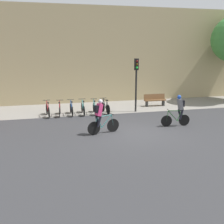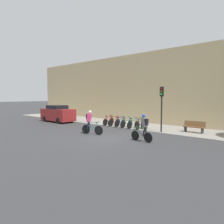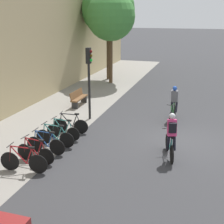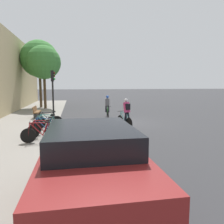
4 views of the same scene
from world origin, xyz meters
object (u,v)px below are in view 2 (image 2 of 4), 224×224
(parked_bike_5, at_px, (140,125))
(traffic_light_pole, at_px, (162,101))
(cyclist_pink, at_px, (90,122))
(parked_bike_3, at_px, (126,123))
(cyclist_grey, at_px, (144,127))
(parked_bike_0, at_px, (108,121))
(parked_bike_1, at_px, (114,122))
(parked_car, at_px, (58,114))
(parked_bike_4, at_px, (133,124))
(parked_bike_2, at_px, (120,123))
(bench, at_px, (194,127))

(parked_bike_5, relative_size, traffic_light_pole, 0.45)
(cyclist_pink, height_order, parked_bike_3, cyclist_pink)
(cyclist_grey, distance_m, parked_bike_0, 8.19)
(cyclist_pink, relative_size, traffic_light_pole, 0.50)
(cyclist_pink, xyz_separation_m, parked_bike_3, (-0.21, 4.62, -0.55))
(parked_bike_1, distance_m, parked_bike_5, 3.03)
(parked_bike_1, xyz_separation_m, traffic_light_pole, (5.14, -0.11, 2.11))
(traffic_light_pole, xyz_separation_m, parked_car, (-11.90, -1.70, -1.60))
(parked_bike_5, relative_size, parked_car, 0.37)
(cyclist_pink, distance_m, parked_bike_3, 4.66)
(parked_bike_1, height_order, parked_car, parked_car)
(cyclist_pink, relative_size, parked_bike_4, 1.13)
(parked_bike_0, bearing_deg, cyclist_pink, -61.78)
(cyclist_pink, xyz_separation_m, parked_bike_0, (-2.48, 4.62, -0.54))
(parked_bike_3, height_order, parked_bike_4, parked_bike_3)
(cyclist_grey, height_order, parked_bike_5, cyclist_grey)
(parked_bike_1, distance_m, traffic_light_pole, 5.56)
(cyclist_grey, xyz_separation_m, parked_bike_5, (-3.22, 4.20, -0.55))
(parked_bike_5, bearing_deg, parked_bike_1, -179.99)
(traffic_light_pole, relative_size, parked_car, 0.84)
(parked_bike_1, height_order, parked_bike_5, parked_bike_5)
(cyclist_grey, relative_size, parked_bike_2, 1.10)
(parked_bike_3, relative_size, traffic_light_pole, 0.47)
(cyclist_grey, xyz_separation_m, parked_bike_0, (-7.01, 4.20, -0.54))
(parked_bike_2, distance_m, parked_bike_5, 2.27)
(parked_bike_1, distance_m, parked_bike_3, 1.52)
(parked_bike_3, bearing_deg, traffic_light_pole, -1.79)
(cyclist_grey, height_order, parked_car, parked_car)
(parked_bike_0, bearing_deg, parked_bike_3, -0.02)
(parked_bike_1, xyz_separation_m, parked_bike_4, (2.27, -0.00, -0.01))
(parked_bike_0, relative_size, parked_bike_4, 1.08)
(parked_bike_0, distance_m, parked_bike_4, 3.03)
(cyclist_pink, xyz_separation_m, cyclist_grey, (4.53, 0.42, 0.00))
(parked_bike_5, bearing_deg, bench, 18.55)
(bench, bearing_deg, parked_car, -167.02)
(parked_bike_3, bearing_deg, cyclist_grey, -41.54)
(parked_bike_5, bearing_deg, parked_car, -169.47)
(parked_bike_4, bearing_deg, parked_bike_5, 0.09)
(parked_bike_0, bearing_deg, cyclist_grey, -30.93)
(cyclist_grey, bearing_deg, parked_car, 169.62)
(parked_bike_4, xyz_separation_m, parked_bike_5, (0.76, 0.00, 0.02))
(traffic_light_pole, height_order, parked_car, traffic_light_pole)
(traffic_light_pole, relative_size, bench, 2.16)
(traffic_light_pole, distance_m, parked_car, 12.12)
(bench, height_order, parked_car, parked_car)
(parked_bike_0, height_order, parked_bike_2, parked_bike_0)
(cyclist_grey, distance_m, parked_car, 13.23)
(parked_bike_4, relative_size, parked_bike_5, 0.99)
(cyclist_pink, bearing_deg, parked_bike_3, 92.59)
(parked_bike_2, bearing_deg, parked_bike_4, -0.04)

